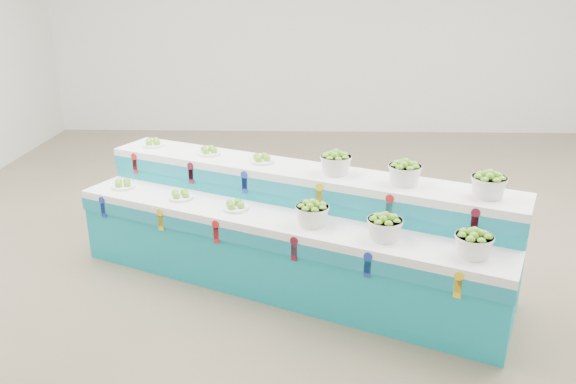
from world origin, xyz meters
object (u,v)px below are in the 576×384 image
object	(u,v)px
basket_lower_left	(312,213)
basket_upper_right	(489,184)
display_stand	(288,229)
plate_upper_mid	(209,150)

from	to	relation	value
basket_lower_left	basket_upper_right	world-z (taller)	basket_upper_right
basket_lower_left	basket_upper_right	xyz separation A→B (m)	(1.39, -0.10, 0.30)
display_stand	plate_upper_mid	distance (m)	1.17
display_stand	plate_upper_mid	bearing A→B (deg)	166.06
basket_upper_right	plate_upper_mid	bearing A→B (deg)	155.09
basket_lower_left	plate_upper_mid	distance (m)	1.46
display_stand	plate_upper_mid	xyz separation A→B (m)	(-0.80, 0.65, 0.56)
display_stand	basket_upper_right	bearing A→B (deg)	8.58
display_stand	basket_lower_left	xyz separation A→B (m)	(0.21, -0.37, 0.31)
basket_lower_left	display_stand	bearing A→B (deg)	119.62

